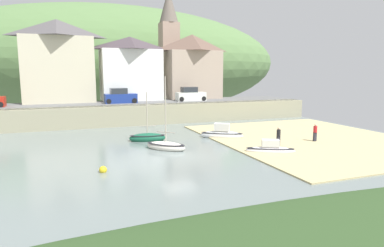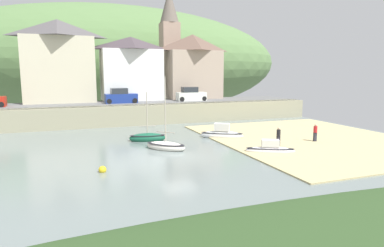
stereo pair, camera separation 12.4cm
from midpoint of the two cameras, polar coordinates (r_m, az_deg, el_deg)
ground at (r=18.40m, az=11.68°, el=-11.46°), size 48.00×41.00×0.61m
quay_seawall at (r=42.64m, az=-9.76°, el=1.72°), size 48.00×9.40×2.40m
hillside_backdrop at (r=79.95m, az=-13.62°, el=9.97°), size 80.00×44.00×24.44m
waterfront_building_left at (r=49.30m, az=-21.65°, el=9.81°), size 9.21×6.21×10.89m
waterfront_building_centre at (r=50.12m, az=-10.36°, el=9.15°), size 8.63×5.61×8.99m
waterfront_building_right at (r=52.67m, az=-0.06°, el=9.64°), size 8.33×5.56×9.65m
church_with_spire at (r=55.87m, az=-3.95°, el=13.61°), size 3.00×3.00×17.18m
sailboat_blue_trim at (r=27.95m, az=12.93°, el=-4.23°), size 3.93×2.65×1.23m
sailboat_far_left at (r=32.20m, az=-7.62°, el=-2.37°), size 3.57×1.85×4.84m
fishing_boat_green at (r=28.52m, az=-4.55°, el=-3.79°), size 3.50×3.54×6.28m
sailboat_white_hull at (r=33.39m, az=4.92°, el=-1.76°), size 4.15×3.23×1.67m
parked_car_by_wall at (r=45.41m, az=-12.06°, el=4.41°), size 4.15×1.82×1.95m
parked_car_end_of_row at (r=47.87m, az=-0.34°, el=4.82°), size 4.12×1.82×1.95m
person_on_slipway at (r=30.26m, az=14.24°, el=-1.97°), size 0.34×0.34×1.62m
person_near_water at (r=33.17m, az=19.92°, el=-1.31°), size 0.34×0.34×1.62m
mooring_buoy at (r=22.91m, az=-14.91°, el=-7.55°), size 0.51×0.51×0.51m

